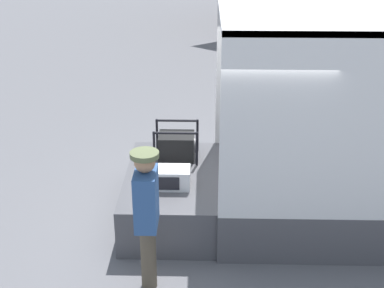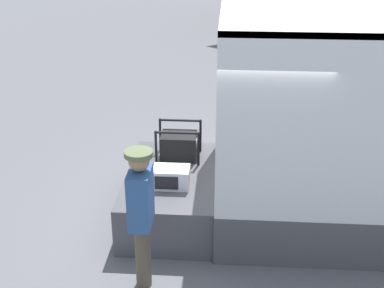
% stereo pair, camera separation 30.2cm
% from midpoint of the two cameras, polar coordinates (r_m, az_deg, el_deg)
% --- Properties ---
extents(ground_plane, '(160.00, 160.00, 0.00)m').
position_cam_midpoint_polar(ground_plane, '(7.78, 3.70, -7.66)').
color(ground_plane, slate).
extents(tailgate_deck, '(1.27, 2.18, 0.66)m').
position_cam_midpoint_polar(tailgate_deck, '(7.64, -1.01, -5.39)').
color(tailgate_deck, '#4C4C51').
rests_on(tailgate_deck, ground).
extents(microwave, '(0.48, 0.34, 0.27)m').
position_cam_midpoint_polar(microwave, '(7.09, -0.99, -3.58)').
color(microwave, white).
rests_on(microwave, tailgate_deck).
extents(portable_generator, '(0.65, 0.52, 0.51)m').
position_cam_midpoint_polar(portable_generator, '(7.87, -0.15, -0.16)').
color(portable_generator, black).
rests_on(portable_generator, tailgate_deck).
extents(worker_person, '(0.31, 0.44, 1.73)m').
position_cam_midpoint_polar(worker_person, '(5.92, -4.01, -6.64)').
color(worker_person, brown).
rests_on(worker_person, ground).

